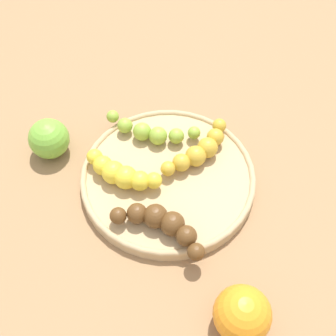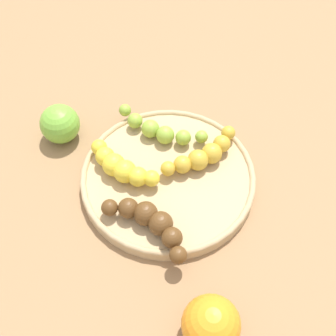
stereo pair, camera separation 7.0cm
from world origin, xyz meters
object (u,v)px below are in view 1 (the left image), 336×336
at_px(banana_spotted, 199,150).
at_px(banana_overripe, 162,224).
at_px(fruit_bowl, 168,177).
at_px(orange_fruit, 242,314).
at_px(banana_yellow, 121,173).
at_px(apple_green, 49,139).
at_px(banana_green, 150,131).

bearing_deg(banana_spotted, banana_overripe, -67.60).
height_order(fruit_bowl, orange_fruit, orange_fruit).
distance_m(banana_yellow, apple_green, 0.14).
bearing_deg(apple_green, banana_spotted, 144.77).
distance_m(fruit_bowl, orange_fruit, 0.25).
bearing_deg(banana_overripe, banana_yellow, 63.23).
xyz_separation_m(banana_green, banana_yellow, (0.08, 0.06, 0.00)).
bearing_deg(apple_green, banana_overripe, 110.23).
distance_m(fruit_bowl, banana_yellow, 0.08).
height_order(banana_spotted, banana_overripe, banana_overripe).
height_order(fruit_bowl, banana_spotted, banana_spotted).
relative_size(banana_green, orange_fruit, 1.64).
distance_m(banana_overripe, orange_fruit, 0.17).
bearing_deg(banana_overripe, banana_green, 33.90).
bearing_deg(banana_yellow, orange_fruit, 62.94).
xyz_separation_m(banana_spotted, banana_overripe, (0.12, 0.09, 0.00)).
bearing_deg(orange_fruit, banana_spotted, -109.94).
bearing_deg(banana_green, fruit_bowl, 35.65).
height_order(apple_green, orange_fruit, orange_fruit).
bearing_deg(orange_fruit, apple_green, -74.23).
distance_m(banana_green, apple_green, 0.17).
height_order(banana_spotted, apple_green, apple_green).
bearing_deg(banana_spotted, fruit_bowl, -98.05).
relative_size(banana_spotted, banana_green, 1.16).
relative_size(banana_yellow, orange_fruit, 1.48).
relative_size(banana_yellow, apple_green, 1.65).
relative_size(fruit_bowl, banana_overripe, 2.17).
distance_m(banana_green, banana_overripe, 0.18).
relative_size(apple_green, orange_fruit, 0.89).
height_order(fruit_bowl, banana_yellow, banana_yellow).
relative_size(banana_yellow, banana_overripe, 0.86).
height_order(banana_spotted, banana_green, banana_spotted).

